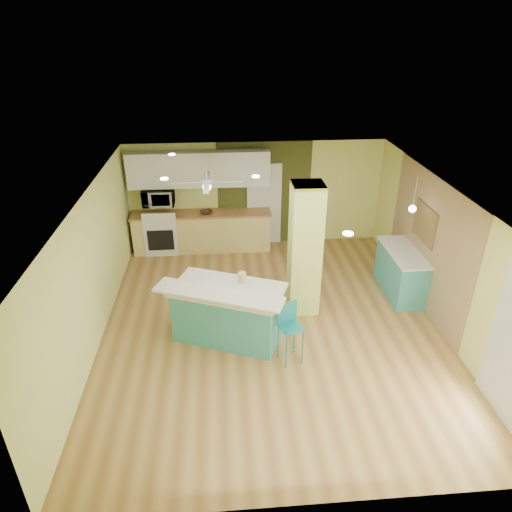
# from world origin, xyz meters

# --- Properties ---
(floor) EXTENTS (6.00, 7.00, 0.01)m
(floor) POSITION_xyz_m (0.00, 0.00, -0.01)
(floor) COLOR olive
(floor) RESTS_ON ground
(ceiling) EXTENTS (6.00, 7.00, 0.01)m
(ceiling) POSITION_xyz_m (0.00, 0.00, 2.50)
(ceiling) COLOR white
(ceiling) RESTS_ON wall_back
(wall_back) EXTENTS (6.00, 0.01, 2.50)m
(wall_back) POSITION_xyz_m (0.00, 3.50, 1.25)
(wall_back) COLOR #E1E77C
(wall_back) RESTS_ON floor
(wall_front) EXTENTS (6.00, 0.01, 2.50)m
(wall_front) POSITION_xyz_m (0.00, -3.50, 1.25)
(wall_front) COLOR #E1E77C
(wall_front) RESTS_ON floor
(wall_left) EXTENTS (0.01, 7.00, 2.50)m
(wall_left) POSITION_xyz_m (-3.00, 0.00, 1.25)
(wall_left) COLOR #E1E77C
(wall_left) RESTS_ON floor
(wall_right) EXTENTS (0.01, 7.00, 2.50)m
(wall_right) POSITION_xyz_m (3.00, 0.00, 1.25)
(wall_right) COLOR #E1E77C
(wall_right) RESTS_ON floor
(wood_panel) EXTENTS (0.02, 3.40, 2.50)m
(wood_panel) POSITION_xyz_m (2.99, 0.60, 1.25)
(wood_panel) COLOR #927353
(wood_panel) RESTS_ON floor
(olive_accent) EXTENTS (2.20, 0.02, 2.50)m
(olive_accent) POSITION_xyz_m (0.20, 3.49, 1.25)
(olive_accent) COLOR #40451B
(olive_accent) RESTS_ON floor
(interior_door) EXTENTS (0.82, 0.05, 2.00)m
(interior_door) POSITION_xyz_m (0.20, 3.46, 1.00)
(interior_door) COLOR white
(interior_door) RESTS_ON floor
(column) EXTENTS (0.55, 0.55, 2.50)m
(column) POSITION_xyz_m (0.65, 0.50, 1.25)
(column) COLOR #C5D462
(column) RESTS_ON floor
(kitchen_run) EXTENTS (3.25, 0.63, 0.94)m
(kitchen_run) POSITION_xyz_m (-1.30, 3.20, 0.47)
(kitchen_run) COLOR #D7C470
(kitchen_run) RESTS_ON floor
(stove) EXTENTS (0.76, 0.66, 1.08)m
(stove) POSITION_xyz_m (-2.25, 3.19, 0.46)
(stove) COLOR silver
(stove) RESTS_ON floor
(upper_cabinets) EXTENTS (3.20, 0.34, 0.80)m
(upper_cabinets) POSITION_xyz_m (-1.30, 3.32, 1.95)
(upper_cabinets) COLOR white
(upper_cabinets) RESTS_ON wall_back
(microwave) EXTENTS (0.70, 0.48, 0.39)m
(microwave) POSITION_xyz_m (-2.25, 3.20, 1.35)
(microwave) COLOR white
(microwave) RESTS_ON wall_back
(ceiling_fan) EXTENTS (1.41, 1.41, 0.61)m
(ceiling_fan) POSITION_xyz_m (-1.10, 2.00, 2.08)
(ceiling_fan) COLOR silver
(ceiling_fan) RESTS_ON ceiling
(pendant_lamp) EXTENTS (0.14, 0.14, 0.69)m
(pendant_lamp) POSITION_xyz_m (2.65, 0.75, 1.88)
(pendant_lamp) COLOR silver
(pendant_lamp) RESTS_ON ceiling
(wall_decor) EXTENTS (0.03, 0.90, 0.70)m
(wall_decor) POSITION_xyz_m (2.96, 0.80, 1.55)
(wall_decor) COLOR brown
(wall_decor) RESTS_ON wood_panel
(peninsula) EXTENTS (2.25, 1.78, 1.13)m
(peninsula) POSITION_xyz_m (-0.78, -0.29, 0.52)
(peninsula) COLOR teal
(peninsula) RESTS_ON floor
(bar_stool) EXTENTS (0.43, 0.43, 1.03)m
(bar_stool) POSITION_xyz_m (0.17, -0.94, 0.69)
(bar_stool) COLOR teal
(bar_stool) RESTS_ON floor
(side_counter) EXTENTS (0.62, 1.46, 0.94)m
(side_counter) POSITION_xyz_m (2.70, 0.89, 0.47)
(side_counter) COLOR teal
(side_counter) RESTS_ON floor
(fruit_bowl) EXTENTS (0.37, 0.37, 0.07)m
(fruit_bowl) POSITION_xyz_m (-1.18, 3.14, 0.98)
(fruit_bowl) COLOR #382717
(fruit_bowl) RESTS_ON kitchen_run
(canister) EXTENTS (0.13, 0.13, 0.17)m
(canister) POSITION_xyz_m (-0.52, -0.07, 1.06)
(canister) COLOR gold
(canister) RESTS_ON peninsula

